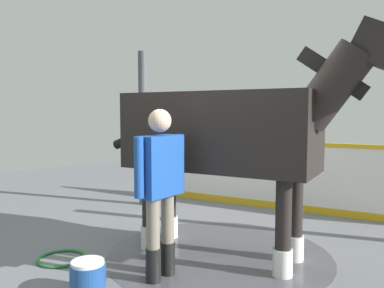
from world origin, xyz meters
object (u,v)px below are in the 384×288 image
handler (160,182)px  horse (229,133)px  wash_bucket (88,278)px  hose_coil (61,258)px

handler → horse: bearing=-104.5°
wash_bucket → hose_coil: wash_bucket is taller
hose_coil → horse: bearing=-128.8°
horse → handler: horse is taller
handler → wash_bucket: handler is taller
horse → handler: (0.06, 0.94, -0.44)m
wash_bucket → hose_coil: 0.98m
wash_bucket → hose_coil: size_ratio=0.61×
horse → hose_coil: bearing=-147.4°
handler → wash_bucket: size_ratio=5.22×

